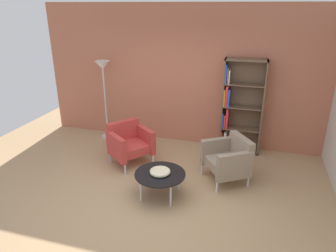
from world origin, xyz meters
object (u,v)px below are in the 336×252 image
decorative_bowl (160,171)px  floor_lamp_torchiere (103,75)px  bookshelf_tall (239,107)px  armchair_spare_guest (129,142)px  coffee_table_low (160,175)px  armchair_corner_red (229,158)px

decorative_bowl → floor_lamp_torchiere: 2.87m
bookshelf_tall → floor_lamp_torchiere: size_ratio=1.09×
bookshelf_tall → armchair_spare_guest: (-1.91, -1.13, -0.52)m
coffee_table_low → bookshelf_tall: bearing=63.7°
armchair_corner_red → bookshelf_tall: bearing=144.3°
armchair_spare_guest → armchair_corner_red: bearing=-56.1°
armchair_spare_guest → armchair_corner_red: (1.88, -0.13, 0.00)m
floor_lamp_torchiere → armchair_corner_red: bearing=-21.8°
armchair_spare_guest → bookshelf_tall: bearing=-21.4°
armchair_spare_guest → floor_lamp_torchiere: 1.75m
decorative_bowl → armchair_corner_red: bearing=38.5°
coffee_table_low → armchair_spare_guest: armchair_spare_guest is taller
armchair_spare_guest → floor_lamp_torchiere: (-0.98, 1.01, 1.03)m
armchair_corner_red → coffee_table_low: bearing=-85.8°
coffee_table_low → floor_lamp_torchiere: size_ratio=0.46×
coffee_table_low → armchair_spare_guest: (-0.90, 0.91, 0.04)m
bookshelf_tall → coffee_table_low: 2.35m
decorative_bowl → floor_lamp_torchiere: floor_lamp_torchiere is taller
decorative_bowl → floor_lamp_torchiere: (-1.88, 1.92, 1.01)m
coffee_table_low → decorative_bowl: 0.06m
bookshelf_tall → coffee_table_low: size_ratio=2.37×
bookshelf_tall → armchair_spare_guest: 2.28m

